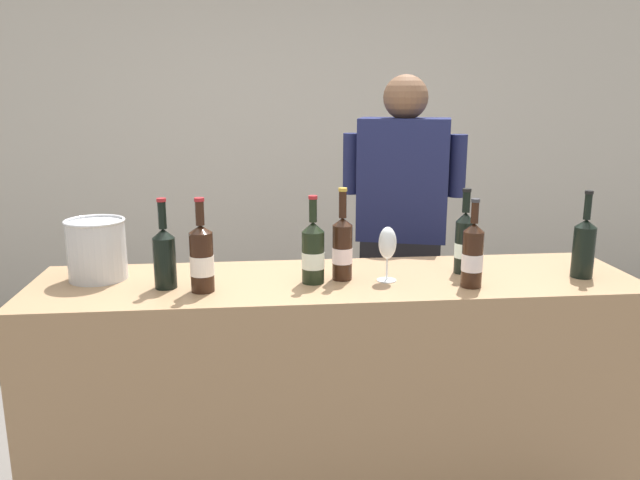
# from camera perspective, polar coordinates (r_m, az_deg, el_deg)

# --- Properties ---
(wall_back) EXTENTS (8.00, 0.10, 2.80)m
(wall_back) POSITION_cam_1_polar(r_m,az_deg,el_deg) (4.84, -2.42, 10.56)
(wall_back) COLOR beige
(wall_back) RESTS_ON ground_plane
(counter) EXTENTS (2.25, 0.57, 0.95)m
(counter) POSITION_cam_1_polar(r_m,az_deg,el_deg) (2.53, 1.44, -13.88)
(counter) COLOR #9E7A56
(counter) RESTS_ON ground_plane
(wine_bottle_0) EXTENTS (0.07, 0.07, 0.33)m
(wine_bottle_0) POSITION_cam_1_polar(r_m,az_deg,el_deg) (2.46, 12.97, -0.18)
(wine_bottle_0) COLOR black
(wine_bottle_0) RESTS_ON counter
(wine_bottle_1) EXTENTS (0.08, 0.08, 0.32)m
(wine_bottle_1) POSITION_cam_1_polar(r_m,az_deg,el_deg) (2.28, -13.95, -1.38)
(wine_bottle_1) COLOR black
(wine_bottle_1) RESTS_ON counter
(wine_bottle_2) EXTENTS (0.08, 0.08, 0.33)m
(wine_bottle_2) POSITION_cam_1_polar(r_m,az_deg,el_deg) (2.54, 22.86, -0.52)
(wine_bottle_2) COLOR black
(wine_bottle_2) RESTS_ON counter
(wine_bottle_3) EXTENTS (0.08, 0.08, 0.33)m
(wine_bottle_3) POSITION_cam_1_polar(r_m,az_deg,el_deg) (2.21, -10.70, -1.62)
(wine_bottle_3) COLOR black
(wine_bottle_3) RESTS_ON counter
(wine_bottle_4) EXTENTS (0.08, 0.08, 0.32)m
(wine_bottle_4) POSITION_cam_1_polar(r_m,az_deg,el_deg) (2.29, 13.69, -1.33)
(wine_bottle_4) COLOR black
(wine_bottle_4) RESTS_ON counter
(wine_bottle_5) EXTENTS (0.07, 0.07, 0.34)m
(wine_bottle_5) POSITION_cam_1_polar(r_m,az_deg,el_deg) (2.31, 2.04, -0.70)
(wine_bottle_5) COLOR black
(wine_bottle_5) RESTS_ON counter
(wine_bottle_6) EXTENTS (0.08, 0.08, 0.32)m
(wine_bottle_6) POSITION_cam_1_polar(r_m,az_deg,el_deg) (2.27, -0.63, -1.13)
(wine_bottle_6) COLOR black
(wine_bottle_6) RESTS_ON counter
(wine_glass) EXTENTS (0.07, 0.07, 0.20)m
(wine_glass) POSITION_cam_1_polar(r_m,az_deg,el_deg) (2.30, 6.15, -0.47)
(wine_glass) COLOR silver
(wine_glass) RESTS_ON counter
(ice_bucket) EXTENTS (0.22, 0.22, 0.23)m
(ice_bucket) POSITION_cam_1_polar(r_m,az_deg,el_deg) (2.46, -19.64, -0.78)
(ice_bucket) COLOR silver
(ice_bucket) RESTS_ON counter
(person_server) EXTENTS (0.56, 0.35, 1.71)m
(person_server) POSITION_cam_1_polar(r_m,az_deg,el_deg) (3.08, 7.35, -1.76)
(person_server) COLOR black
(person_server) RESTS_ON ground_plane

